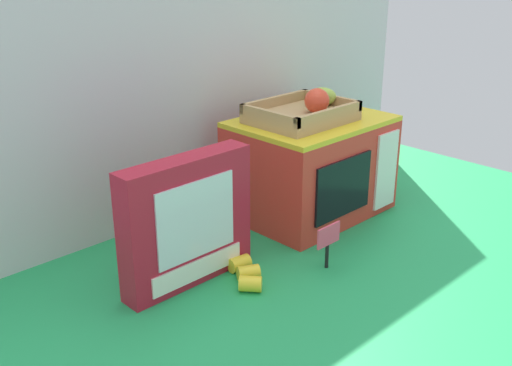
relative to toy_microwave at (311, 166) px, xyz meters
name	(u,v)px	position (x,y,z in m)	size (l,w,h in m)	color
ground_plane	(271,239)	(-0.19, -0.05, -0.12)	(1.70, 1.70, 0.00)	#219E54
display_back_panel	(191,66)	(-0.19, 0.23, 0.25)	(1.61, 0.03, 0.74)	silver
toy_microwave	(311,166)	(0.00, 0.00, 0.00)	(0.38, 0.28, 0.25)	red
food_groups_crate	(305,111)	(-0.03, 0.00, 0.15)	(0.24, 0.19, 0.08)	tan
cookie_set_box	(187,222)	(-0.44, -0.06, 0.01)	(0.30, 0.06, 0.27)	#B2192D
price_sign	(328,240)	(-0.20, -0.22, -0.06)	(0.07, 0.01, 0.10)	black
loose_toy_banana	(246,273)	(-0.36, -0.14, -0.11)	(0.09, 0.12, 0.03)	yellow
loose_toy_apple	(373,176)	(0.26, -0.01, -0.09)	(0.07, 0.07, 0.07)	red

